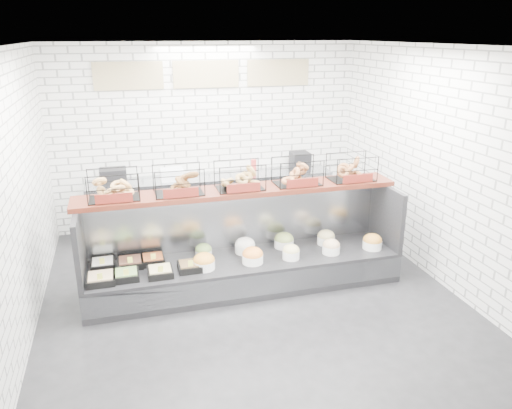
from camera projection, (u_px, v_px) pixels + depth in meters
name	position (u px, v px, depth m)	size (l,w,h in m)	color
ground	(251.00, 296.00, 6.24)	(5.50, 5.50, 0.00)	black
room_shell	(238.00, 125.00, 6.12)	(5.02, 5.51, 3.01)	white
display_case	(243.00, 261.00, 6.44)	(4.00, 0.90, 1.20)	black
bagel_shelf	(240.00, 179.00, 6.26)	(4.10, 0.50, 0.40)	#3D140D
prep_counter	(213.00, 201.00, 8.30)	(4.00, 0.60, 1.20)	#93969B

